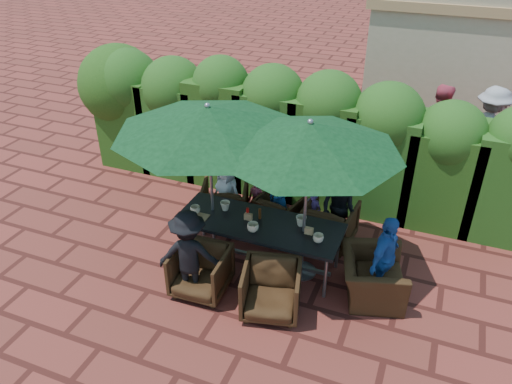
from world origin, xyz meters
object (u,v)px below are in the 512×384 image
at_px(umbrella_left, 208,120).
at_px(chair_near_right, 271,288).
at_px(chair_far_mid, 280,211).
at_px(chair_end_right, 373,271).
at_px(chair_far_right, 330,221).
at_px(chair_near_left, 201,269).
at_px(dining_table, 259,227).
at_px(chair_far_left, 225,201).
at_px(umbrella_right, 309,137).

height_order(umbrella_left, chair_near_right, umbrella_left).
relative_size(chair_far_mid, chair_end_right, 0.71).
height_order(chair_far_right, chair_near_left, chair_far_right).
bearing_deg(chair_far_right, dining_table, 52.91).
bearing_deg(chair_end_right, chair_far_mid, 42.57).
height_order(chair_far_mid, chair_far_right, chair_far_right).
bearing_deg(chair_end_right, chair_near_right, 108.34).
xyz_separation_m(chair_far_left, chair_far_right, (1.81, 0.07, 0.00)).
bearing_deg(umbrella_right, chair_far_left, 153.34).
xyz_separation_m(chair_near_right, chair_end_right, (1.19, 0.82, 0.03)).
xyz_separation_m(chair_far_left, chair_near_right, (1.48, -1.74, 0.00)).
bearing_deg(chair_far_left, chair_near_left, 85.75).
bearing_deg(chair_near_left, chair_far_right, 49.77).
bearing_deg(chair_near_right, chair_far_mid, 92.38).
height_order(chair_near_right, chair_end_right, chair_end_right).
height_order(chair_far_left, chair_far_mid, chair_far_left).
bearing_deg(umbrella_left, chair_far_right, 28.24).
xyz_separation_m(chair_far_mid, chair_near_left, (-0.51, -1.87, 0.03)).
bearing_deg(umbrella_left, dining_table, -4.78).
bearing_deg(chair_end_right, umbrella_left, 71.21).
bearing_deg(umbrella_right, chair_end_right, -5.60).
bearing_deg(chair_far_mid, chair_near_right, 119.11).
bearing_deg(umbrella_right, chair_near_right, -99.26).
distance_m(umbrella_right, chair_near_left, 2.37).
bearing_deg(chair_far_left, chair_end_right, 142.79).
bearing_deg(chair_far_right, chair_end_right, 135.88).
xyz_separation_m(chair_far_left, chair_end_right, (2.68, -0.92, 0.03)).
distance_m(umbrella_right, chair_near_right, 2.05).
relative_size(umbrella_right, chair_near_right, 3.18).
height_order(umbrella_left, chair_near_left, umbrella_left).
bearing_deg(chair_near_left, umbrella_right, 34.37).
xyz_separation_m(umbrella_right, chair_near_right, (-0.15, -0.92, -1.82)).
bearing_deg(chair_far_mid, umbrella_left, 64.12).
distance_m(chair_near_left, chair_near_right, 1.05).
relative_size(chair_far_mid, chair_far_right, 0.88).
height_order(chair_far_left, chair_near_left, chair_far_left).
relative_size(umbrella_left, chair_near_left, 3.54).
xyz_separation_m(umbrella_left, chair_end_right, (2.49, -0.12, -1.79)).
height_order(dining_table, umbrella_right, umbrella_right).
distance_m(dining_table, chair_end_right, 1.73).
relative_size(dining_table, umbrella_right, 0.98).
bearing_deg(chair_end_right, dining_table, 72.14).
relative_size(chair_far_right, chair_end_right, 0.81).
distance_m(chair_far_mid, chair_near_left, 1.94).
xyz_separation_m(dining_table, chair_far_mid, (-0.03, 1.01, -0.33)).
height_order(dining_table, chair_far_right, chair_far_right).
relative_size(dining_table, chair_far_right, 3.12).
bearing_deg(chair_near_left, chair_end_right, 17.02).
bearing_deg(chair_far_right, umbrella_left, 33.13).
bearing_deg(chair_far_right, chair_near_right, 84.60).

